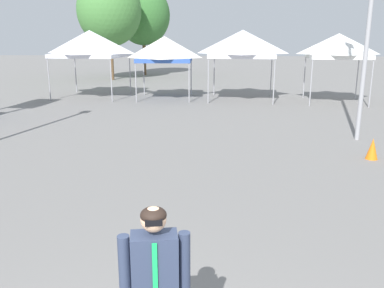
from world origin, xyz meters
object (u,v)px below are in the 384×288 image
tree_behind_tents_left (143,15)px  person_foreground (155,283)px  canopy_tent_far_right (90,44)px  canopy_tent_center (165,49)px  tree_behind_tents_right (109,11)px  canopy_tent_right_of_center (338,46)px  traffic_cone_lot_center (372,149)px  canopy_tent_far_left (243,44)px

tree_behind_tents_left → person_foreground: bearing=-78.8°
canopy_tent_far_right → canopy_tent_center: canopy_tent_far_right is taller
tree_behind_tents_right → tree_behind_tents_left: bearing=68.9°
canopy_tent_center → tree_behind_tents_right: bearing=120.2°
canopy_tent_far_right → canopy_tent_right_of_center: 12.83m
canopy_tent_far_right → tree_behind_tents_left: size_ratio=0.50×
person_foreground → tree_behind_tents_left: size_ratio=0.24×
canopy_tent_far_right → tree_behind_tents_left: 13.49m
canopy_tent_right_of_center → tree_behind_tents_right: 17.50m
person_foreground → tree_behind_tents_right: tree_behind_tents_right is taller
canopy_tent_right_of_center → traffic_cone_lot_center: size_ratio=5.88×
tree_behind_tents_right → tree_behind_tents_left: 4.66m
canopy_tent_center → traffic_cone_lot_center: bearing=-56.1°
canopy_tent_center → canopy_tent_right_of_center: bearing=-4.5°
traffic_cone_lot_center → tree_behind_tents_right: bearing=122.2°
person_foreground → traffic_cone_lot_center: person_foreground is taller
canopy_tent_far_right → person_foreground: bearing=-70.5°
tree_behind_tents_right → tree_behind_tents_left: (1.68, 4.35, -0.13)m
person_foreground → canopy_tent_far_right: bearing=109.5°
canopy_tent_center → canopy_tent_far_left: canopy_tent_far_left is taller
canopy_tent_far_right → traffic_cone_lot_center: canopy_tent_far_right is taller
canopy_tent_far_right → person_foreground: size_ratio=2.08×
canopy_tent_far_right → person_foreground: canopy_tent_far_right is taller
canopy_tent_far_left → canopy_tent_right_of_center: (4.63, -0.70, -0.09)m
tree_behind_tents_right → tree_behind_tents_left: size_ratio=1.03×
canopy_tent_far_right → tree_behind_tents_right: bearing=98.6°
canopy_tent_far_right → traffic_cone_lot_center: size_ratio=6.44×
canopy_tent_far_right → tree_behind_tents_right: (-1.35, 8.97, 2.24)m
canopy_tent_far_left → canopy_tent_right_of_center: 4.68m
canopy_tent_far_left → person_foreground: 18.61m
canopy_tent_far_right → canopy_tent_far_left: 8.16m
tree_behind_tents_left → tree_behind_tents_right: bearing=-111.1°
canopy_tent_right_of_center → person_foreground: 18.85m
tree_behind_tents_left → canopy_tent_right_of_center: bearing=-49.2°
canopy_tent_center → tree_behind_tents_left: 14.44m
canopy_tent_right_of_center → person_foreground: (-6.09, -17.76, -1.75)m
canopy_tent_far_right → traffic_cone_lot_center: 16.06m
canopy_tent_center → canopy_tent_right_of_center: size_ratio=0.96×
person_foreground → traffic_cone_lot_center: (4.60, 7.72, -0.75)m
canopy_tent_center → person_foreground: size_ratio=1.82×
tree_behind_tents_left → traffic_cone_lot_center: bearing=-65.8°
canopy_tent_right_of_center → tree_behind_tents_left: size_ratio=0.45×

